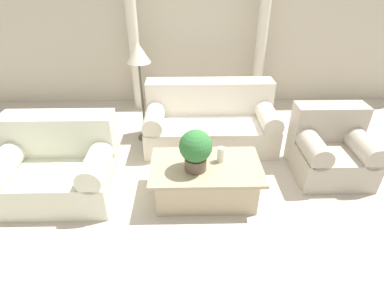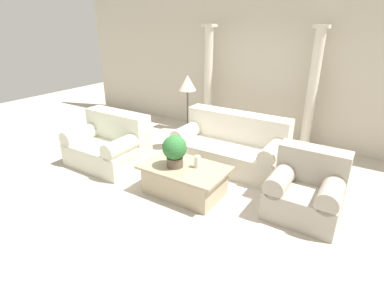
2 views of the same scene
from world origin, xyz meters
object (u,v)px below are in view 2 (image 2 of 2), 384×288
(sofa_long, at_px, (231,145))
(potted_plant, at_px, (175,150))
(coffee_table, at_px, (185,180))
(armchair, at_px, (306,189))
(floor_lamp, at_px, (187,88))
(loveseat, at_px, (110,144))

(sofa_long, xyz_separation_m, potted_plant, (-0.26, -1.37, 0.35))
(coffee_table, distance_m, armchair, 1.72)
(potted_plant, relative_size, armchair, 0.53)
(coffee_table, xyz_separation_m, floor_lamp, (-0.88, 1.42, 1.04))
(floor_lamp, xyz_separation_m, armchair, (2.52, -0.95, -0.90))
(coffee_table, relative_size, potted_plant, 2.64)
(potted_plant, height_order, floor_lamp, floor_lamp)
(coffee_table, bearing_deg, loveseat, 174.69)
(loveseat, height_order, potted_plant, potted_plant)
(potted_plant, bearing_deg, floor_lamp, 116.87)
(coffee_table, relative_size, armchair, 1.40)
(loveseat, bearing_deg, coffee_table, -5.31)
(floor_lamp, bearing_deg, sofa_long, -6.61)
(sofa_long, xyz_separation_m, floor_lamp, (-1.02, 0.12, 0.90))
(sofa_long, height_order, armchair, sofa_long)
(loveseat, height_order, floor_lamp, floor_lamp)
(sofa_long, distance_m, loveseat, 2.21)
(coffee_table, relative_size, floor_lamp, 0.85)
(loveseat, distance_m, armchair, 3.41)
(coffee_table, distance_m, potted_plant, 0.50)
(floor_lamp, distance_m, armchair, 2.84)
(coffee_table, bearing_deg, sofa_long, 83.78)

